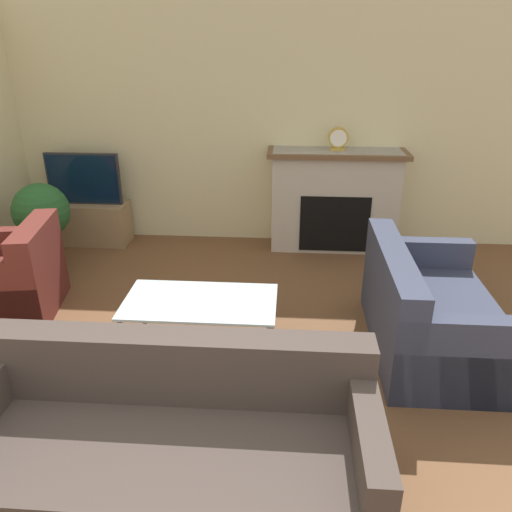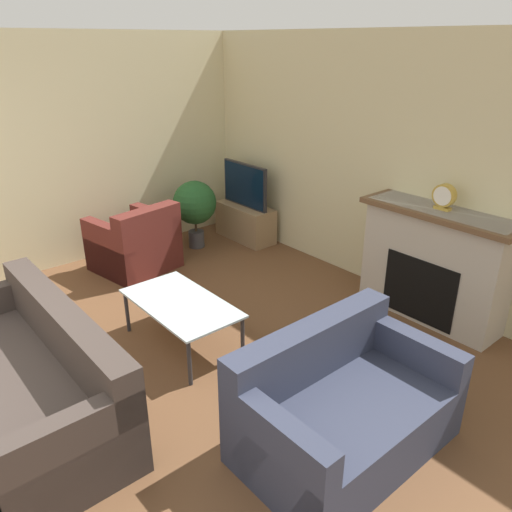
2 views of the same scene
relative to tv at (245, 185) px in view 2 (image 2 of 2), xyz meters
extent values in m
cube|color=beige|center=(1.70, 0.30, 0.57)|extent=(7.97, 0.06, 2.70)
cube|color=beige|center=(-0.81, -1.94, 0.57)|extent=(0.06, 7.43, 2.70)
cube|color=#BCB2A3|center=(2.85, 0.06, -0.21)|extent=(1.40, 0.42, 1.13)
cube|color=black|center=(2.85, -0.16, -0.42)|extent=(0.77, 0.01, 0.63)
cube|color=brown|center=(2.85, 0.03, 0.33)|extent=(1.52, 0.48, 0.05)
cube|color=#997A56|center=(0.00, 0.00, -0.54)|extent=(0.90, 0.38, 0.48)
cube|color=#232328|center=(0.00, 0.00, 0.00)|extent=(0.84, 0.05, 0.59)
cube|color=black|center=(0.00, -0.02, 0.00)|extent=(0.80, 0.01, 0.55)
cube|color=#3D332D|center=(1.77, -3.52, -0.57)|extent=(2.12, 0.88, 0.42)
cube|color=#3D332D|center=(1.77, -3.18, -0.16)|extent=(2.12, 0.20, 0.40)
cube|color=#3D332D|center=(2.76, -3.52, -0.45)|extent=(0.14, 0.88, 0.66)
cube|color=#33384C|center=(3.49, -1.97, -0.57)|extent=(0.90, 1.46, 0.42)
cube|color=#33384C|center=(3.14, -1.97, -0.16)|extent=(0.20, 1.46, 0.40)
cube|color=#33384C|center=(3.49, -2.63, -0.45)|extent=(0.90, 0.14, 0.66)
cube|color=#33384C|center=(3.49, -1.31, -0.45)|extent=(0.90, 0.14, 0.66)
cube|color=#5B231E|center=(-0.12, -1.65, -0.57)|extent=(0.95, 0.98, 0.42)
cube|color=#5B231E|center=(0.19, -1.60, -0.16)|extent=(0.34, 0.87, 0.40)
cube|color=#5B231E|center=(-0.18, -1.30, -0.45)|extent=(0.83, 0.27, 0.66)
cube|color=#5B231E|center=(-0.06, -2.00, -0.45)|extent=(0.83, 0.27, 0.66)
cylinder|color=#333338|center=(1.16, -2.40, -0.57)|extent=(0.04, 0.04, 0.42)
cylinder|color=#333338|center=(2.23, -2.40, -0.57)|extent=(0.04, 0.04, 0.42)
cylinder|color=#333338|center=(1.16, -1.85, -0.57)|extent=(0.04, 0.04, 0.42)
cylinder|color=#333338|center=(2.23, -1.85, -0.57)|extent=(0.04, 0.04, 0.42)
cube|color=silver|center=(1.70, -2.12, -0.35)|extent=(1.15, 0.63, 0.02)
cylinder|color=#47474C|center=(-0.20, -0.69, -0.67)|extent=(0.21, 0.21, 0.22)
cylinder|color=#4C3823|center=(-0.20, -0.69, -0.47)|extent=(0.03, 0.03, 0.17)
sphere|color=#235628|center=(-0.20, -0.69, -0.15)|extent=(0.57, 0.57, 0.57)
cube|color=#B79338|center=(2.85, 0.06, 0.37)|extent=(0.15, 0.07, 0.03)
cylinder|color=#B79338|center=(2.85, 0.06, 0.49)|extent=(0.22, 0.07, 0.22)
cylinder|color=white|center=(2.85, 0.02, 0.49)|extent=(0.18, 0.00, 0.18)
camera|label=1|loc=(2.35, -5.39, 1.51)|focal=35.00mm
camera|label=2|loc=(5.11, -4.14, 1.82)|focal=35.00mm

